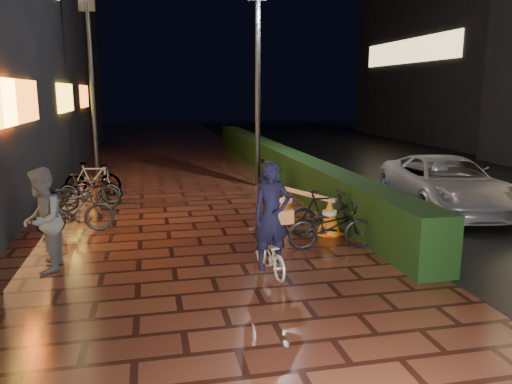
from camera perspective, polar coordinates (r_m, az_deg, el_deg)
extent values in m
plane|color=#381911|center=(8.83, -5.92, -7.16)|extent=(80.00, 80.00, 0.00)
cube|color=black|center=(16.81, 24.04, 0.84)|extent=(11.00, 60.00, 0.01)
cube|color=black|center=(17.00, 2.18, 3.63)|extent=(0.70, 20.00, 1.00)
imported|color=#535355|center=(8.49, -23.23, -2.98)|extent=(0.65, 0.82, 1.66)
imported|color=#9E9DA1|center=(12.85, 20.82, 0.96)|extent=(2.83, 4.82, 1.26)
cube|color=yellow|center=(10.16, -27.22, 9.03)|extent=(0.08, 2.00, 0.90)
cube|color=orange|center=(11.62, -25.34, 9.34)|extent=(0.08, 3.00, 0.90)
cube|color=yellow|center=(17.52, -20.94, 10.02)|extent=(0.08, 2.80, 0.90)
cube|color=orange|center=(22.47, -19.04, 10.30)|extent=(0.08, 2.20, 0.90)
cube|color=black|center=(32.37, 23.81, 17.95)|extent=(8.00, 14.00, 14.00)
cube|color=#FFD88C|center=(30.04, 16.98, 15.14)|extent=(0.06, 10.00, 1.30)
cylinder|color=black|center=(14.84, 0.20, 11.45)|extent=(0.19, 0.19, 5.62)
cylinder|color=black|center=(17.63, -18.20, 10.87)|extent=(0.18, 0.18, 5.61)
cube|color=black|center=(17.83, -18.76, 19.54)|extent=(0.54, 0.20, 0.38)
imported|color=white|center=(7.85, 1.52, -6.98)|extent=(0.58, 1.29, 0.65)
imported|color=black|center=(7.59, 1.80, -2.74)|extent=(0.65, 0.47, 1.67)
cube|color=#995729|center=(7.65, 3.20, -2.88)|extent=(0.30, 0.16, 0.21)
cone|color=orange|center=(10.02, 8.39, -2.74)|extent=(0.47, 0.47, 0.75)
cone|color=orange|center=(11.04, 3.44, -1.32)|extent=(0.47, 0.47, 0.75)
cube|color=#FF250D|center=(10.11, 8.33, -4.70)|extent=(0.53, 0.53, 0.03)
cube|color=orange|center=(11.12, 3.42, -3.12)|extent=(0.53, 0.53, 0.03)
cube|color=red|center=(10.45, 5.83, -0.24)|extent=(0.69, 1.50, 0.07)
cube|color=black|center=(13.58, 1.65, 1.35)|extent=(0.65, 0.55, 0.04)
cylinder|color=black|center=(13.41, 0.73, 0.24)|extent=(0.04, 0.04, 0.41)
cylinder|color=black|center=(13.46, 2.73, 0.28)|extent=(0.04, 0.04, 0.41)
cylinder|color=black|center=(13.78, 0.57, 0.55)|extent=(0.04, 0.04, 0.41)
cylinder|color=black|center=(13.84, 2.52, 0.59)|extent=(0.04, 0.04, 0.41)
cube|color=#0D30B4|center=(13.55, 1.65, 2.11)|extent=(0.47, 0.42, 0.32)
cylinder|color=black|center=(13.38, 1.04, 1.90)|extent=(0.33, 0.38, 1.04)
imported|color=black|center=(13.23, -18.47, 0.42)|extent=(1.60, 0.65, 0.83)
imported|color=black|center=(12.45, -18.81, -0.05)|extent=(1.54, 0.50, 0.92)
imported|color=black|center=(10.63, -20.01, -2.03)|extent=(1.57, 0.66, 0.92)
imported|color=black|center=(14.34, -18.15, 1.44)|extent=(1.57, 0.66, 0.92)
imported|color=black|center=(9.95, 7.82, -2.32)|extent=(1.55, 0.51, 0.92)
imported|color=black|center=(9.14, 8.55, -3.87)|extent=(1.62, 0.71, 0.83)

